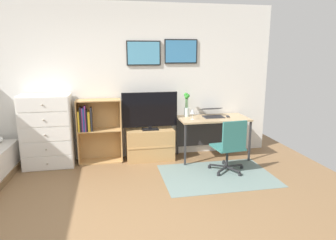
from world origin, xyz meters
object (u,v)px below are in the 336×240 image
(bamboo_vase, at_px, (187,105))
(wine_glass, at_px, (192,112))
(desk, at_px, (211,124))
(office_chair, at_px, (230,145))
(laptop, at_px, (212,113))
(dresser, at_px, (47,131))
(television, at_px, (150,111))
(bookshelf, at_px, (95,127))
(computer_mouse, at_px, (228,116))
(tv_stand, at_px, (150,144))

(bamboo_vase, bearing_deg, wine_glass, -83.82)
(desk, relative_size, office_chair, 1.42)
(desk, relative_size, laptop, 3.15)
(dresser, xyz_separation_m, wine_glass, (2.40, -0.19, 0.27))
(wine_glass, bearing_deg, television, 165.29)
(bookshelf, height_order, computer_mouse, bookshelf)
(bookshelf, distance_m, laptop, 2.08)
(dresser, bearing_deg, tv_stand, 0.51)
(computer_mouse, xyz_separation_m, wine_glass, (-0.67, -0.06, 0.12))
(tv_stand, relative_size, desk, 0.68)
(dresser, height_order, bamboo_vase, dresser)
(computer_mouse, xyz_separation_m, bamboo_vase, (-0.70, 0.22, 0.19))
(computer_mouse, bearing_deg, office_chair, -108.06)
(dresser, height_order, office_chair, dresser)
(dresser, relative_size, television, 1.26)
(desk, height_order, bamboo_vase, bamboo_vase)
(desk, relative_size, bamboo_vase, 2.86)
(bookshelf, bearing_deg, computer_mouse, -5.01)
(bamboo_vase, height_order, wine_glass, bamboo_vase)
(television, height_order, laptop, television)
(tv_stand, bearing_deg, laptop, -1.03)
(television, bearing_deg, dresser, 179.75)
(bamboo_vase, bearing_deg, laptop, -11.54)
(desk, xyz_separation_m, bamboo_vase, (-0.44, 0.11, 0.34))
(computer_mouse, height_order, bamboo_vase, bamboo_vase)
(office_chair, xyz_separation_m, laptop, (-0.01, 0.84, 0.34))
(desk, bearing_deg, wine_glass, -157.30)
(bookshelf, bearing_deg, desk, -2.66)
(wine_glass, bearing_deg, bookshelf, 170.81)
(television, xyz_separation_m, office_chair, (1.15, -0.84, -0.42))
(computer_mouse, bearing_deg, laptop, 153.21)
(laptop, height_order, computer_mouse, laptop)
(dresser, height_order, computer_mouse, dresser)
(dresser, height_order, television, dresser)
(bamboo_vase, bearing_deg, desk, -14.09)
(dresser, distance_m, laptop, 2.83)
(dresser, relative_size, office_chair, 1.40)
(office_chair, distance_m, laptop, 0.91)
(office_chair, relative_size, wine_glass, 4.78)
(television, bearing_deg, computer_mouse, -5.09)
(dresser, bearing_deg, laptop, -0.11)
(office_chair, xyz_separation_m, computer_mouse, (0.23, 0.72, 0.30))
(computer_mouse, relative_size, wine_glass, 0.58)
(dresser, distance_m, desk, 2.81)
(dresser, xyz_separation_m, bookshelf, (0.76, 0.07, 0.01))
(bookshelf, relative_size, bamboo_vase, 2.56)
(television, relative_size, computer_mouse, 9.23)
(desk, distance_m, bamboo_vase, 0.57)
(bookshelf, relative_size, computer_mouse, 10.52)
(bookshelf, height_order, bamboo_vase, bamboo_vase)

